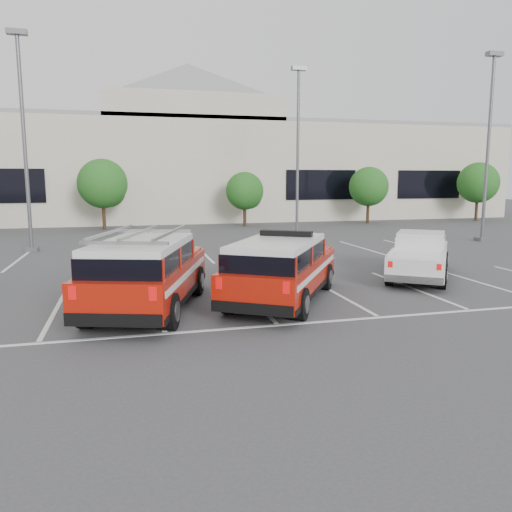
{
  "coord_description": "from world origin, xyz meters",
  "views": [
    {
      "loc": [
        -3.43,
        -13.99,
        3.51
      ],
      "look_at": [
        0.52,
        1.31,
        1.05
      ],
      "focal_mm": 35.0,
      "sensor_mm": 36.0,
      "label": 1
    }
  ],
  "objects_px": {
    "tree_far_right": "(479,184)",
    "ladder_suv": "(147,278)",
    "convention_building": "(167,165)",
    "light_pole_right": "(488,148)",
    "tree_mid_left": "(104,185)",
    "white_pickup": "(419,260)",
    "light_pole_left": "(24,143)",
    "light_pole_mid": "(298,151)",
    "tree_mid_right": "(246,192)",
    "fire_chief_suv": "(282,273)",
    "tree_right": "(369,188)"
  },
  "relations": [
    {
      "from": "white_pickup",
      "to": "fire_chief_suv",
      "type": "bearing_deg",
      "value": -123.99
    },
    {
      "from": "light_pole_right",
      "to": "ladder_suv",
      "type": "xyz_separation_m",
      "value": [
        -19.0,
        -10.65,
        -4.31
      ]
    },
    {
      "from": "convention_building",
      "to": "tree_mid_left",
      "type": "height_order",
      "value": "convention_building"
    },
    {
      "from": "convention_building",
      "to": "light_pole_left",
      "type": "height_order",
      "value": "convention_building"
    },
    {
      "from": "tree_mid_right",
      "to": "fire_chief_suv",
      "type": "bearing_deg",
      "value": -100.77
    },
    {
      "from": "tree_right",
      "to": "light_pole_right",
      "type": "xyz_separation_m",
      "value": [
        0.91,
        -12.05,
        2.41
      ]
    },
    {
      "from": "light_pole_mid",
      "to": "light_pole_right",
      "type": "relative_size",
      "value": 1.0
    },
    {
      "from": "tree_mid_right",
      "to": "tree_far_right",
      "type": "bearing_deg",
      "value": 0.0
    },
    {
      "from": "tree_mid_right",
      "to": "white_pickup",
      "type": "relative_size",
      "value": 0.76
    },
    {
      "from": "tree_mid_left",
      "to": "light_pole_mid",
      "type": "xyz_separation_m",
      "value": [
        11.91,
        -6.05,
        2.14
      ]
    },
    {
      "from": "tree_right",
      "to": "light_pole_left",
      "type": "relative_size",
      "value": 0.43
    },
    {
      "from": "tree_right",
      "to": "ladder_suv",
      "type": "relative_size",
      "value": 0.74
    },
    {
      "from": "convention_building",
      "to": "tree_mid_right",
      "type": "xyz_separation_m",
      "value": [
        4.91,
        -9.82,
        -2.22
      ]
    },
    {
      "from": "tree_mid_left",
      "to": "tree_right",
      "type": "distance_m",
      "value": 20.0
    },
    {
      "from": "tree_far_right",
      "to": "light_pole_right",
      "type": "distance_m",
      "value": 15.24
    },
    {
      "from": "light_pole_left",
      "to": "light_pole_mid",
      "type": "bearing_deg",
      "value": 14.93
    },
    {
      "from": "tree_right",
      "to": "white_pickup",
      "type": "relative_size",
      "value": 0.84
    },
    {
      "from": "convention_building",
      "to": "fire_chief_suv",
      "type": "distance_m",
      "value": 32.7
    },
    {
      "from": "tree_mid_right",
      "to": "ladder_suv",
      "type": "bearing_deg",
      "value": -109.61
    },
    {
      "from": "convention_building",
      "to": "white_pickup",
      "type": "relative_size",
      "value": 11.41
    },
    {
      "from": "convention_building",
      "to": "tree_right",
      "type": "height_order",
      "value": "convention_building"
    },
    {
      "from": "tree_far_right",
      "to": "white_pickup",
      "type": "distance_m",
      "value": 27.7
    },
    {
      "from": "tree_mid_left",
      "to": "fire_chief_suv",
      "type": "bearing_deg",
      "value": -75.88
    },
    {
      "from": "ladder_suv",
      "to": "tree_mid_right",
      "type": "bearing_deg",
      "value": 88.15
    },
    {
      "from": "light_pole_left",
      "to": "fire_chief_suv",
      "type": "xyz_separation_m",
      "value": [
        8.79,
        -12.59,
        -4.37
      ]
    },
    {
      "from": "convention_building",
      "to": "tree_mid_left",
      "type": "distance_m",
      "value": 11.19
    },
    {
      "from": "light_pole_mid",
      "to": "white_pickup",
      "type": "xyz_separation_m",
      "value": [
        -0.39,
        -14.45,
        -4.55
      ]
    },
    {
      "from": "convention_building",
      "to": "light_pole_mid",
      "type": "relative_size",
      "value": 5.86
    },
    {
      "from": "light_pole_left",
      "to": "convention_building",
      "type": "bearing_deg",
      "value": 67.61
    },
    {
      "from": "tree_far_right",
      "to": "ladder_suv",
      "type": "relative_size",
      "value": 0.81
    },
    {
      "from": "tree_mid_right",
      "to": "fire_chief_suv",
      "type": "distance_m",
      "value": 23.11
    },
    {
      "from": "tree_mid_left",
      "to": "light_pole_right",
      "type": "distance_m",
      "value": 24.23
    },
    {
      "from": "white_pickup",
      "to": "ladder_suv",
      "type": "height_order",
      "value": "ladder_suv"
    },
    {
      "from": "tree_right",
      "to": "fire_chief_suv",
      "type": "xyz_separation_m",
      "value": [
        -14.3,
        -22.64,
        -1.95
      ]
    },
    {
      "from": "white_pickup",
      "to": "light_pole_left",
      "type": "bearing_deg",
      "value": -179.82
    },
    {
      "from": "light_pole_mid",
      "to": "fire_chief_suv",
      "type": "bearing_deg",
      "value": -110.53
    },
    {
      "from": "tree_far_right",
      "to": "light_pole_right",
      "type": "bearing_deg",
      "value": -127.04
    },
    {
      "from": "tree_right",
      "to": "tree_far_right",
      "type": "bearing_deg",
      "value": 0.0
    },
    {
      "from": "fire_chief_suv",
      "to": "white_pickup",
      "type": "relative_size",
      "value": 1.13
    },
    {
      "from": "tree_right",
      "to": "ladder_suv",
      "type": "bearing_deg",
      "value": -128.55
    },
    {
      "from": "tree_mid_right",
      "to": "tree_right",
      "type": "distance_m",
      "value": 10.0
    },
    {
      "from": "light_pole_mid",
      "to": "ladder_suv",
      "type": "distance_m",
      "value": 19.89
    },
    {
      "from": "tree_mid_right",
      "to": "ladder_suv",
      "type": "distance_m",
      "value": 24.15
    },
    {
      "from": "tree_mid_left",
      "to": "fire_chief_suv",
      "type": "relative_size",
      "value": 0.82
    },
    {
      "from": "tree_far_right",
      "to": "ladder_suv",
      "type": "distance_m",
      "value": 36.18
    },
    {
      "from": "tree_mid_left",
      "to": "tree_far_right",
      "type": "height_order",
      "value": "same"
    },
    {
      "from": "tree_mid_right",
      "to": "light_pole_right",
      "type": "distance_m",
      "value": 16.47
    },
    {
      "from": "convention_building",
      "to": "light_pole_right",
      "type": "bearing_deg",
      "value": -54.11
    },
    {
      "from": "convention_building",
      "to": "light_pole_mid",
      "type": "height_order",
      "value": "convention_building"
    },
    {
      "from": "fire_chief_suv",
      "to": "tree_mid_right",
      "type": "bearing_deg",
      "value": 111.45
    }
  ]
}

